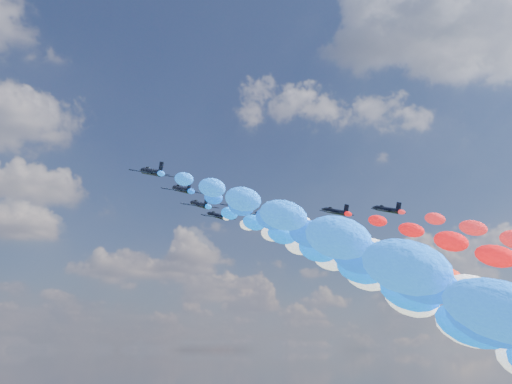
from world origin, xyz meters
TOP-DOWN VIEW (x-y plane):
  - jet_0 at (-27.16, -5.95)m, footprint 8.50×11.27m
  - trail_0 at (-27.16, -71.29)m, footprint 7.18×129.23m
  - jet_1 at (-17.56, 2.62)m, footprint 8.42×11.22m
  - trail_1 at (-17.56, -62.73)m, footprint 7.18×129.23m
  - jet_2 at (-8.94, 12.66)m, footprint 8.52×11.29m
  - trail_2 at (-8.94, -52.68)m, footprint 7.18×129.23m
  - jet_3 at (-1.45, 9.08)m, footprint 8.18×11.04m
  - trail_3 at (-1.45, -56.26)m, footprint 7.18×129.23m
  - jet_4 at (-0.16, 21.09)m, footprint 8.31×11.14m
  - trail_4 at (-0.16, -44.26)m, footprint 7.18×129.23m
  - jet_5 at (9.33, 14.77)m, footprint 8.24×11.09m
  - jet_6 at (20.46, 3.49)m, footprint 8.10×10.99m
  - jet_7 at (29.01, -3.97)m, footprint 8.41×11.22m

SIDE VIEW (x-z plane):
  - trail_0 at x=-27.16m, z-range 40.79..101.23m
  - trail_1 at x=-17.56m, z-range 40.79..101.23m
  - trail_2 at x=-8.94m, z-range 40.79..101.23m
  - trail_3 at x=-1.45m, z-range 40.79..101.23m
  - trail_4 at x=-0.16m, z-range 40.79..101.23m
  - jet_0 at x=-27.16m, z-range 96.28..101.65m
  - jet_1 at x=-17.56m, z-range 96.28..101.65m
  - jet_2 at x=-8.94m, z-range 96.28..101.65m
  - jet_3 at x=-1.45m, z-range 96.28..101.65m
  - jet_4 at x=-0.16m, z-range 96.28..101.65m
  - jet_5 at x=9.33m, z-range 96.28..101.65m
  - jet_6 at x=20.46m, z-range 96.28..101.65m
  - jet_7 at x=29.01m, z-range 96.28..101.65m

